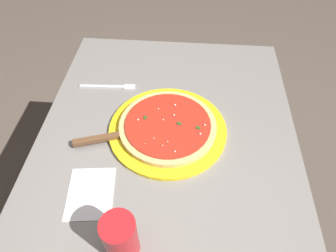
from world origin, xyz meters
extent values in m
plane|color=brown|center=(0.00, 0.00, 0.00)|extent=(5.00, 5.00, 0.00)
cube|color=black|center=(-0.41, -0.30, 0.36)|extent=(0.06, 0.06, 0.71)
cube|color=black|center=(-0.41, 0.30, 0.36)|extent=(0.06, 0.06, 0.71)
cube|color=gray|center=(0.00, 0.00, 0.73)|extent=(0.96, 0.75, 0.03)
cylinder|color=yellow|center=(-0.02, 0.00, 0.75)|extent=(0.34, 0.34, 0.01)
cylinder|color=#DBB26B|center=(-0.02, 0.00, 0.76)|extent=(0.28, 0.28, 0.02)
cylinder|color=red|center=(-0.02, 0.00, 0.77)|extent=(0.25, 0.25, 0.00)
sphere|color=#EFEACC|center=(0.06, -0.01, 0.77)|extent=(0.00, 0.00, 0.00)
sphere|color=#EFEACC|center=(0.01, 0.09, 0.77)|extent=(0.01, 0.01, 0.01)
sphere|color=#EFEACC|center=(-0.06, 0.02, 0.77)|extent=(0.01, 0.01, 0.01)
sphere|color=#EFEACC|center=(0.07, 0.03, 0.77)|extent=(0.00, 0.00, 0.00)
sphere|color=#EFEACC|center=(0.05, -0.05, 0.77)|extent=(0.00, 0.00, 0.00)
sphere|color=#EFEACC|center=(0.04, 0.01, 0.77)|extent=(0.00, 0.00, 0.00)
sphere|color=#EFEACC|center=(-0.08, -0.03, 0.77)|extent=(0.00, 0.00, 0.00)
sphere|color=#EFEACC|center=(0.03, -0.03, 0.77)|extent=(0.00, 0.00, 0.00)
sphere|color=#EFEACC|center=(-0.03, -0.09, 0.77)|extent=(0.01, 0.01, 0.01)
sphere|color=#EFEACC|center=(-0.03, 0.11, 0.77)|extent=(0.01, 0.01, 0.01)
sphere|color=#EFEACC|center=(-0.10, 0.02, 0.77)|extent=(0.01, 0.01, 0.01)
sphere|color=#EFEACC|center=(-0.04, -0.01, 0.77)|extent=(0.00, 0.00, 0.00)
cube|color=#23561E|center=(-0.03, 0.03, 0.77)|extent=(0.01, 0.01, 0.00)
cube|color=#23561E|center=(-0.04, -0.07, 0.77)|extent=(0.01, 0.01, 0.00)
cube|color=#23561E|center=(-0.01, 0.09, 0.77)|extent=(0.01, 0.01, 0.00)
cube|color=silver|center=(0.00, -0.09, 0.75)|extent=(0.09, 0.11, 0.00)
cube|color=brown|center=(0.04, -0.19, 0.76)|extent=(0.06, 0.13, 0.01)
cylinder|color=#B2191E|center=(0.32, -0.07, 0.80)|extent=(0.07, 0.07, 0.12)
cube|color=white|center=(0.19, -0.17, 0.74)|extent=(0.16, 0.13, 0.00)
cube|color=silver|center=(-0.20, -0.23, 0.74)|extent=(0.02, 0.15, 0.00)
cube|color=silver|center=(-0.20, -0.14, 0.74)|extent=(0.03, 0.04, 0.00)
camera|label=1|loc=(0.55, 0.05, 1.42)|focal=32.35mm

